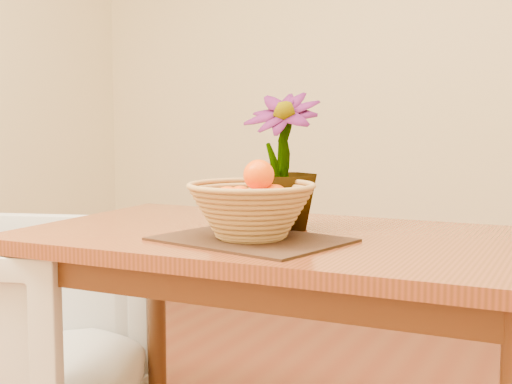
% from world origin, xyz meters
% --- Properties ---
extents(wall_back, '(4.00, 0.02, 2.70)m').
position_xyz_m(wall_back, '(0.00, 2.25, 1.35)').
color(wall_back, '#F8E5BD').
rests_on(wall_back, floor).
extents(table, '(1.40, 0.80, 0.75)m').
position_xyz_m(table, '(0.00, 0.30, 0.66)').
color(table, brown).
rests_on(table, floor).
extents(placemat, '(0.51, 0.43, 0.01)m').
position_xyz_m(placemat, '(-0.03, 0.16, 0.75)').
color(placemat, '#381D14').
rests_on(placemat, table).
extents(wicker_basket, '(0.32, 0.32, 0.13)m').
position_xyz_m(wicker_basket, '(-0.03, 0.16, 0.82)').
color(wicker_basket, tan).
rests_on(wicker_basket, placemat).
extents(orange_pile, '(0.17, 0.18, 0.14)m').
position_xyz_m(orange_pile, '(-0.03, 0.17, 0.86)').
color(orange_pile, '#FF5804').
rests_on(orange_pile, wicker_basket).
extents(potted_plant, '(0.22, 0.22, 0.38)m').
position_xyz_m(potted_plant, '(-0.04, 0.36, 0.94)').
color(potted_plant, '#154B15').
rests_on(potted_plant, table).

